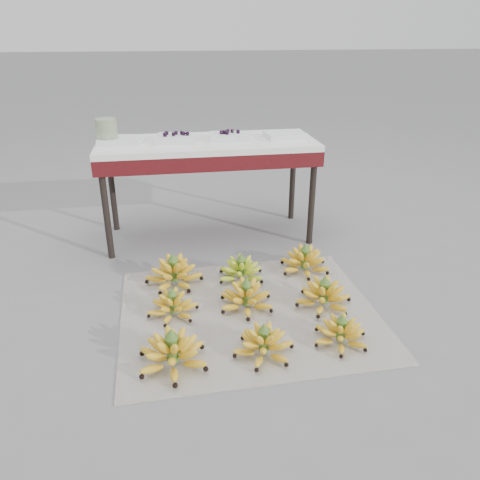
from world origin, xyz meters
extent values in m
plane|color=slate|center=(0.00, 0.00, 0.00)|extent=(60.00, 60.00, 0.00)
cube|color=white|center=(0.09, -0.02, 0.00)|extent=(1.27, 1.07, 0.01)
ellipsoid|color=yellow|center=(-0.30, -0.36, 0.05)|extent=(0.39, 0.39, 0.09)
ellipsoid|color=yellow|center=(-0.30, -0.36, 0.09)|extent=(0.27, 0.27, 0.07)
ellipsoid|color=yellow|center=(-0.30, -0.36, 0.13)|extent=(0.18, 0.18, 0.06)
cylinder|color=#446A24|center=(-0.30, -0.36, 0.09)|extent=(0.05, 0.05, 0.12)
cone|color=#446A24|center=(-0.30, -0.36, 0.17)|extent=(0.06, 0.06, 0.04)
ellipsoid|color=yellow|center=(0.09, -0.36, 0.04)|extent=(0.31, 0.31, 0.08)
ellipsoid|color=yellow|center=(0.09, -0.36, 0.08)|extent=(0.22, 0.22, 0.06)
ellipsoid|color=yellow|center=(0.09, -0.36, 0.11)|extent=(0.14, 0.14, 0.05)
cylinder|color=#446A24|center=(0.09, -0.36, 0.08)|extent=(0.04, 0.04, 0.11)
cone|color=#446A24|center=(0.09, -0.36, 0.15)|extent=(0.05, 0.05, 0.04)
ellipsoid|color=yellow|center=(0.45, -0.33, 0.04)|extent=(0.31, 0.31, 0.07)
ellipsoid|color=yellow|center=(0.45, -0.33, 0.07)|extent=(0.22, 0.22, 0.05)
ellipsoid|color=yellow|center=(0.45, -0.33, 0.10)|extent=(0.14, 0.14, 0.05)
cylinder|color=#446A24|center=(0.45, -0.33, 0.07)|extent=(0.04, 0.04, 0.10)
cone|color=#446A24|center=(0.45, -0.33, 0.14)|extent=(0.05, 0.05, 0.04)
ellipsoid|color=yellow|center=(-0.28, 0.02, 0.04)|extent=(0.31, 0.31, 0.07)
ellipsoid|color=yellow|center=(-0.28, 0.02, 0.07)|extent=(0.22, 0.22, 0.05)
ellipsoid|color=yellow|center=(-0.28, 0.02, 0.10)|extent=(0.14, 0.14, 0.05)
cylinder|color=#446A24|center=(-0.28, 0.02, 0.07)|extent=(0.04, 0.04, 0.10)
cone|color=#446A24|center=(-0.28, 0.02, 0.14)|extent=(0.05, 0.05, 0.04)
ellipsoid|color=yellow|center=(0.09, 0.02, 0.05)|extent=(0.35, 0.35, 0.08)
ellipsoid|color=yellow|center=(0.09, 0.02, 0.08)|extent=(0.24, 0.24, 0.06)
ellipsoid|color=yellow|center=(0.09, 0.02, 0.12)|extent=(0.16, 0.16, 0.05)
cylinder|color=#446A24|center=(0.09, 0.02, 0.08)|extent=(0.05, 0.05, 0.11)
cone|color=#446A24|center=(0.09, 0.02, 0.16)|extent=(0.05, 0.05, 0.04)
ellipsoid|color=yellow|center=(0.47, -0.03, 0.05)|extent=(0.37, 0.37, 0.08)
ellipsoid|color=yellow|center=(0.47, -0.03, 0.08)|extent=(0.26, 0.26, 0.06)
ellipsoid|color=yellow|center=(0.47, -0.03, 0.12)|extent=(0.17, 0.17, 0.05)
cylinder|color=#446A24|center=(0.47, -0.03, 0.08)|extent=(0.05, 0.05, 0.11)
cone|color=#446A24|center=(0.47, -0.03, 0.16)|extent=(0.05, 0.05, 0.04)
ellipsoid|color=yellow|center=(-0.26, 0.33, 0.05)|extent=(0.37, 0.37, 0.09)
ellipsoid|color=yellow|center=(-0.26, 0.33, 0.09)|extent=(0.26, 0.26, 0.07)
ellipsoid|color=yellow|center=(-0.26, 0.33, 0.13)|extent=(0.17, 0.17, 0.06)
cylinder|color=#446A24|center=(-0.26, 0.33, 0.09)|extent=(0.05, 0.05, 0.12)
cone|color=#446A24|center=(-0.26, 0.33, 0.17)|extent=(0.06, 0.06, 0.05)
ellipsoid|color=#72A521|center=(0.11, 0.31, 0.04)|extent=(0.28, 0.28, 0.08)
ellipsoid|color=#72A521|center=(0.11, 0.31, 0.08)|extent=(0.20, 0.20, 0.06)
ellipsoid|color=#72A521|center=(0.11, 0.31, 0.11)|extent=(0.13, 0.13, 0.05)
cylinder|color=#446A24|center=(0.11, 0.31, 0.08)|extent=(0.04, 0.04, 0.11)
cone|color=#446A24|center=(0.11, 0.31, 0.15)|extent=(0.05, 0.05, 0.04)
ellipsoid|color=yellow|center=(0.49, 0.35, 0.05)|extent=(0.34, 0.34, 0.08)
ellipsoid|color=yellow|center=(0.49, 0.35, 0.09)|extent=(0.24, 0.24, 0.06)
ellipsoid|color=yellow|center=(0.49, 0.35, 0.12)|extent=(0.16, 0.16, 0.05)
cylinder|color=#446A24|center=(0.49, 0.35, 0.09)|extent=(0.05, 0.05, 0.12)
cone|color=#446A24|center=(0.49, 0.35, 0.16)|extent=(0.05, 0.05, 0.04)
cylinder|color=black|center=(-0.63, 0.73, 0.31)|extent=(0.04, 0.04, 0.62)
cylinder|color=black|center=(0.64, 0.73, 0.31)|extent=(0.04, 0.04, 0.62)
cylinder|color=black|center=(-0.63, 1.19, 0.31)|extent=(0.04, 0.04, 0.62)
cylinder|color=black|center=(0.64, 1.19, 0.31)|extent=(0.04, 0.04, 0.62)
cube|color=#5D1112|center=(0.00, 0.96, 0.57)|extent=(1.36, 0.54, 0.09)
cube|color=white|center=(0.00, 0.96, 0.63)|extent=(1.36, 0.54, 0.04)
cube|color=silver|center=(-0.52, 0.96, 0.67)|extent=(0.28, 0.22, 0.04)
cube|color=silver|center=(-0.18, 0.95, 0.67)|extent=(0.29, 0.23, 0.04)
sphere|color=black|center=(-0.15, 0.96, 0.71)|extent=(0.02, 0.02, 0.02)
sphere|color=black|center=(-0.26, 0.93, 0.71)|extent=(0.02, 0.02, 0.02)
sphere|color=black|center=(-0.12, 0.93, 0.71)|extent=(0.02, 0.02, 0.02)
sphere|color=black|center=(-0.20, 0.93, 0.71)|extent=(0.02, 0.02, 0.02)
sphere|color=black|center=(-0.25, 0.92, 0.71)|extent=(0.02, 0.02, 0.02)
sphere|color=black|center=(-0.24, 0.97, 0.71)|extent=(0.02, 0.02, 0.02)
sphere|color=black|center=(-0.14, 0.94, 0.71)|extent=(0.02, 0.02, 0.02)
sphere|color=black|center=(-0.19, 0.97, 0.71)|extent=(0.02, 0.02, 0.02)
cube|color=silver|center=(0.15, 0.96, 0.67)|extent=(0.27, 0.21, 0.04)
sphere|color=black|center=(0.17, 0.98, 0.70)|extent=(0.02, 0.02, 0.02)
sphere|color=black|center=(0.14, 0.98, 0.70)|extent=(0.02, 0.02, 0.02)
sphere|color=black|center=(0.11, 0.95, 0.70)|extent=(0.02, 0.02, 0.02)
sphere|color=black|center=(0.20, 0.95, 0.70)|extent=(0.02, 0.02, 0.02)
sphere|color=black|center=(0.09, 0.94, 0.70)|extent=(0.02, 0.02, 0.02)
sphere|color=black|center=(0.12, 0.95, 0.70)|extent=(0.02, 0.02, 0.02)
sphere|color=black|center=(0.13, 0.92, 0.70)|extent=(0.02, 0.02, 0.02)
sphere|color=black|center=(0.20, 0.96, 0.70)|extent=(0.02, 0.02, 0.02)
cube|color=silver|center=(0.50, 0.94, 0.67)|extent=(0.26, 0.20, 0.04)
cylinder|color=beige|center=(-0.60, 0.94, 0.73)|extent=(0.15, 0.15, 0.16)
camera|label=1|loc=(-0.29, -1.95, 1.29)|focal=35.00mm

